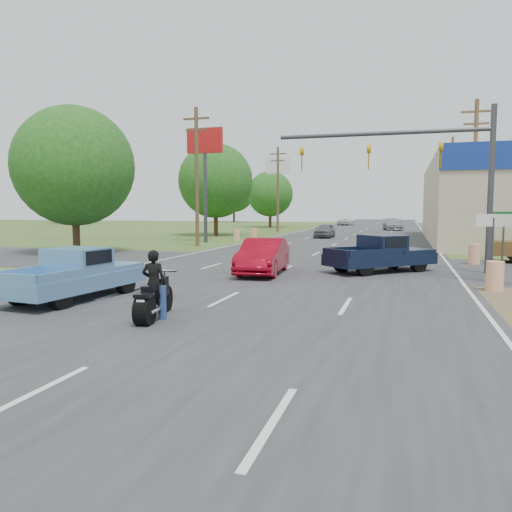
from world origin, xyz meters
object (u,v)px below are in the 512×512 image
(rider, at_px, (154,287))
(distant_car_white, at_px, (346,222))
(distant_car_silver, at_px, (393,224))
(red_convertible, at_px, (263,257))
(blue_pickup, at_px, (78,273))
(motorcycle, at_px, (153,300))
(navy_pickup, at_px, (382,253))
(distant_car_grey, at_px, (325,231))

(rider, distance_m, distant_car_white, 73.95)
(distant_car_silver, bearing_deg, distant_car_white, 104.82)
(red_convertible, height_order, distant_car_silver, distant_car_silver)
(rider, bearing_deg, blue_pickup, -36.42)
(motorcycle, distance_m, blue_pickup, 4.13)
(navy_pickup, bearing_deg, motorcycle, -67.20)
(motorcycle, xyz_separation_m, distant_car_white, (-3.80, 73.92, 0.12))
(rider, distance_m, navy_pickup, 12.23)
(blue_pickup, xyz_separation_m, navy_pickup, (8.52, 9.24, 0.03))
(navy_pickup, relative_size, distant_car_grey, 1.18)
(blue_pickup, relative_size, distant_car_silver, 0.92)
(navy_pickup, bearing_deg, blue_pickup, -86.24)
(motorcycle, bearing_deg, red_convertible, 80.79)
(red_convertible, xyz_separation_m, blue_pickup, (-3.79, -7.07, 0.04))
(red_convertible, bearing_deg, distant_car_silver, 80.68)
(distant_car_silver, bearing_deg, red_convertible, -104.67)
(motorcycle, xyz_separation_m, distant_car_silver, (4.26, 56.29, 0.25))
(red_convertible, distance_m, navy_pickup, 5.20)
(red_convertible, relative_size, rider, 2.75)
(distant_car_silver, bearing_deg, distant_car_grey, -115.77)
(motorcycle, bearing_deg, distant_car_white, 84.97)
(rider, bearing_deg, navy_pickup, -121.74)
(motorcycle, height_order, distant_car_grey, distant_car_grey)
(distant_car_grey, relative_size, distant_car_white, 0.90)
(distant_car_grey, relative_size, distant_car_silver, 0.77)
(distant_car_silver, height_order, distant_car_white, distant_car_silver)
(distant_car_silver, relative_size, distant_car_white, 1.16)
(navy_pickup, bearing_deg, distant_car_silver, 137.26)
(motorcycle, bearing_deg, rider, 90.00)
(motorcycle, bearing_deg, blue_pickup, 142.90)
(distant_car_silver, distance_m, distant_car_white, 19.38)
(red_convertible, height_order, rider, rider)
(rider, relative_size, distant_car_silver, 0.31)
(red_convertible, height_order, navy_pickup, navy_pickup)
(motorcycle, relative_size, blue_pickup, 0.47)
(red_convertible, distance_m, rider, 9.01)
(red_convertible, distance_m, distant_car_grey, 27.27)
(red_convertible, relative_size, distant_car_grey, 1.11)
(distant_car_white, bearing_deg, motorcycle, 99.58)
(distant_car_white, bearing_deg, distant_car_grey, 100.16)
(distant_car_grey, distance_m, distant_car_white, 37.70)
(red_convertible, distance_m, blue_pickup, 8.02)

